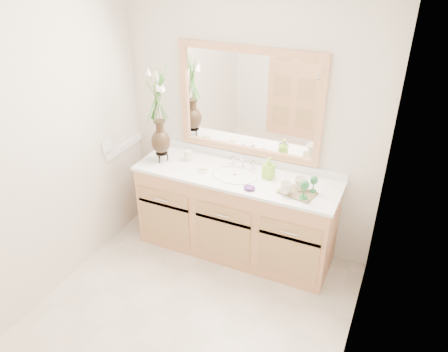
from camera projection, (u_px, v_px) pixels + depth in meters
The scene contains 20 objects.
floor at pixel (184, 323), 3.44m from camera, with size 2.60×2.60×0.00m, color beige.
wall_back at pixel (249, 124), 3.89m from camera, with size 2.40×0.02×2.40m, color white.
wall_front at pixel (19, 340), 1.82m from camera, with size 2.40×0.02×2.40m, color white.
wall_left at pixel (38, 159), 3.29m from camera, with size 0.02×2.60×2.40m, color white.
wall_right at pixel (363, 240), 2.42m from camera, with size 0.02×2.60×2.40m, color white.
vanity at pixel (235, 215), 4.05m from camera, with size 1.80×0.55×0.80m.
counter at pixel (236, 176), 3.85m from camera, with size 1.84×0.57×0.03m, color white.
sink at pixel (235, 180), 3.85m from camera, with size 0.38×0.34×0.23m.
mirror at pixel (249, 103), 3.77m from camera, with size 1.32×0.04×0.97m.
switch_plate at pixel (107, 146), 4.00m from camera, with size 0.02×0.12×0.12m, color white.
flower_vase at pixel (158, 103), 3.79m from camera, with size 0.20×0.20×0.83m.
tumbler at pixel (188, 155), 4.06m from camera, with size 0.08×0.08×0.10m, color silver.
soap_dish at pixel (203, 170), 3.89m from camera, with size 0.10×0.10×0.03m.
soap_bottle at pixel (269, 169), 3.75m from camera, with size 0.08×0.08×0.17m, color #8DD131.
purple_dish at pixel (249, 188), 3.60m from camera, with size 0.10×0.08×0.04m, color #4B2369.
tray at pixel (297, 193), 3.56m from camera, with size 0.29×0.19×0.01m, color brown.
mug_left at pixel (286, 188), 3.52m from camera, with size 0.10×0.09×0.10m, color silver.
mug_right at pixel (301, 183), 3.56m from camera, with size 0.11×0.10×0.11m, color silver.
goblet_front at pixel (305, 186), 3.42m from camera, with size 0.07×0.07×0.16m.
goblet_back at pixel (314, 181), 3.52m from camera, with size 0.06×0.06×0.14m.
Camera 1 is at (1.30, -2.08, 2.69)m, focal length 35.00 mm.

